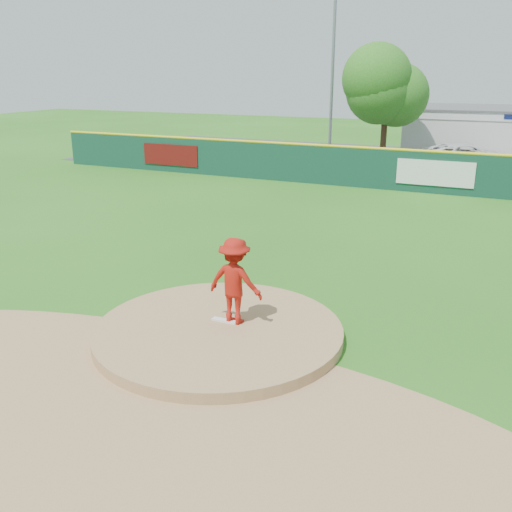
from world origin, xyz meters
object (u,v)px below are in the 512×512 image
at_px(pitcher, 235,281).
at_px(light_pole_left, 333,64).
at_px(playground_slide, 181,150).
at_px(van, 466,156).
at_px(deciduous_tree, 387,90).

xyz_separation_m(pitcher, light_pole_left, (-6.22, 26.60, 4.82)).
bearing_deg(pitcher, playground_slide, -54.69).
relative_size(van, light_pole_left, 0.50).
relative_size(playground_slide, deciduous_tree, 0.35).
relative_size(pitcher, playground_slide, 0.77).
bearing_deg(van, deciduous_tree, 79.13).
distance_m(pitcher, van, 25.64).
bearing_deg(light_pole_left, pitcher, -76.84).
xyz_separation_m(playground_slide, deciduous_tree, (12.56, 2.99, 3.84)).
bearing_deg(light_pole_left, playground_slide, -149.77).
height_order(pitcher, deciduous_tree, deciduous_tree).
height_order(pitcher, light_pole_left, light_pole_left).
bearing_deg(pitcher, van, -94.81).
xyz_separation_m(pitcher, deciduous_tree, (-2.22, 24.60, 3.33)).
distance_m(pitcher, deciduous_tree, 24.93).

